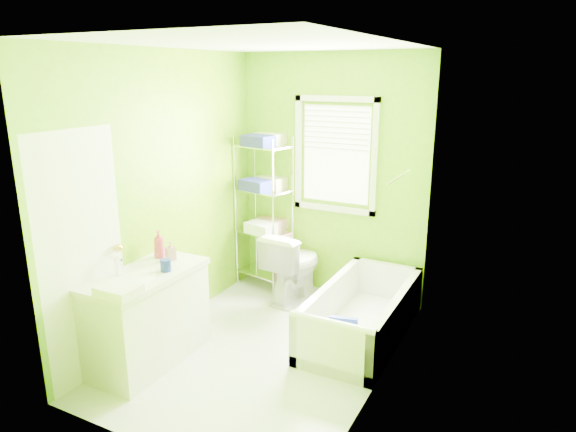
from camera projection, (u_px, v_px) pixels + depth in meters
The scene contains 9 objects.
ground at pixel (266, 348), 4.61m from camera, with size 2.90×2.90×0.00m, color silver.
room_envelope at pixel (264, 179), 4.19m from camera, with size 2.14×2.94×2.62m.
window at pixel (336, 149), 5.37m from camera, with size 0.92×0.05×1.22m.
door at pixel (83, 260), 3.94m from camera, with size 0.09×0.80×2.00m.
right_wall_decor at pixel (385, 223), 3.78m from camera, with size 0.04×1.48×1.17m.
bathtub at pixel (361, 322), 4.75m from camera, with size 0.73×1.57×0.51m.
toilet at pixel (293, 265), 5.52m from camera, with size 0.44×0.76×0.78m, color white.
vanity at pixel (147, 314), 4.30m from camera, with size 0.57×1.08×1.05m.
wire_shelf_unit at pixel (266, 195), 5.70m from camera, with size 0.64×0.53×1.75m.
Camera 1 is at (2.06, -3.57, 2.39)m, focal length 32.00 mm.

